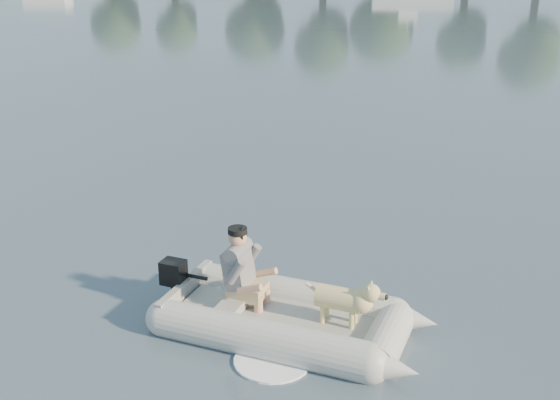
% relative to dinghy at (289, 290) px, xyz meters
% --- Properties ---
extents(water, '(160.00, 160.00, 0.00)m').
position_rel_dinghy_xyz_m(water, '(-1.07, 0.07, -0.51)').
color(water, slate).
rests_on(water, ground).
extents(dinghy, '(4.11, 2.76, 1.22)m').
position_rel_dinghy_xyz_m(dinghy, '(0.00, 0.00, 0.00)').
color(dinghy, '#AAAAA4').
rests_on(dinghy, water).
extents(man, '(0.66, 0.57, 0.94)m').
position_rel_dinghy_xyz_m(man, '(-0.61, 0.08, 0.17)').
color(man, slate).
rests_on(man, dinghy).
extents(dog, '(0.83, 0.33, 0.54)m').
position_rel_dinghy_xyz_m(dog, '(0.57, 0.02, -0.06)').
color(dog, tan).
rests_on(dog, dinghy).
extents(outboard_motor, '(0.37, 0.27, 0.69)m').
position_rel_dinghy_xyz_m(outboard_motor, '(-1.45, 0.08, -0.24)').
color(outboard_motor, black).
rests_on(outboard_motor, dinghy).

